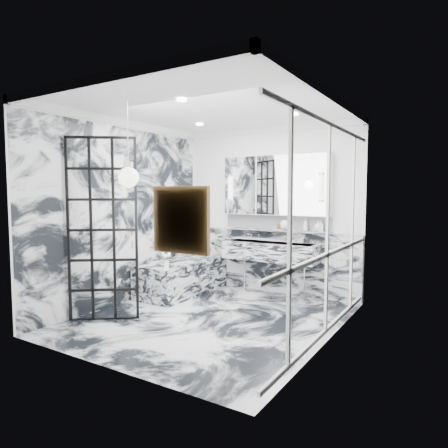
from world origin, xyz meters
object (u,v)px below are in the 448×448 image
Objects in this scene: bathtub at (182,277)px; mirror_cabinet at (275,185)px; trough_sink at (270,251)px; crittall_door at (103,230)px.

mirror_cabinet is at bearing 32.06° from bathtub.
trough_sink is 0.97× the size of bathtub.
trough_sink is 1.10m from mirror_cabinet.
bathtub is (-1.33, -0.66, -0.45)m from trough_sink.
bathtub is at bearing -147.94° from mirror_cabinet.
crittall_door is at bearing -90.49° from bathtub.
trough_sink is 0.84× the size of mirror_cabinet.
crittall_door reaches higher than bathtub.
crittall_door is 1.92m from bathtub.
crittall_door is 2.74m from trough_sink.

